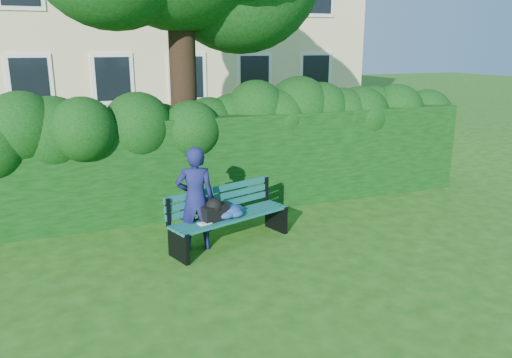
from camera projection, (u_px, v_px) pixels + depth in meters
name	position (u px, v px, depth m)	size (l,w,h in m)	color
ground	(270.00, 248.00, 7.71)	(80.00, 80.00, 0.00)	#1E5112
hedge	(225.00, 161.00, 9.46)	(10.00, 1.00, 1.80)	black
park_bench	(226.00, 214.00, 7.72)	(2.07, 1.16, 0.89)	#104D51
man_reading	(195.00, 199.00, 7.48)	(0.58, 0.38, 1.60)	#171950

